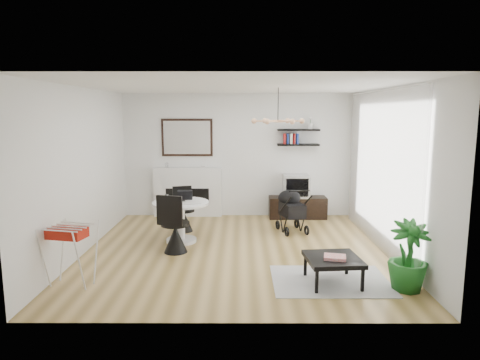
{
  "coord_description": "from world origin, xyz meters",
  "views": [
    {
      "loc": [
        0.09,
        -6.9,
        2.3
      ],
      "look_at": [
        0.07,
        0.4,
        1.14
      ],
      "focal_mm": 32.0,
      "sensor_mm": 36.0,
      "label": 1
    }
  ],
  "objects_px": {
    "stroller": "(291,212)",
    "coffee_table": "(333,260)",
    "potted_plant": "(408,256)",
    "fireplace": "(188,186)",
    "tv_console": "(297,207)",
    "dining_table": "(181,216)",
    "crt_tv": "(296,186)",
    "drying_rack": "(71,254)"
  },
  "relations": [
    {
      "from": "crt_tv",
      "to": "stroller",
      "type": "distance_m",
      "value": 1.14
    },
    {
      "from": "tv_console",
      "to": "stroller",
      "type": "bearing_deg",
      "value": -103.83
    },
    {
      "from": "drying_rack",
      "to": "crt_tv",
      "type": "bearing_deg",
      "value": 59.39
    },
    {
      "from": "tv_console",
      "to": "fireplace",
      "type": "bearing_deg",
      "value": 176.44
    },
    {
      "from": "dining_table",
      "to": "coffee_table",
      "type": "xyz_separation_m",
      "value": [
        2.31,
        -1.88,
        -0.15
      ]
    },
    {
      "from": "stroller",
      "to": "coffee_table",
      "type": "relative_size",
      "value": 1.17
    },
    {
      "from": "dining_table",
      "to": "potted_plant",
      "type": "relative_size",
      "value": 1.08
    },
    {
      "from": "fireplace",
      "to": "stroller",
      "type": "height_order",
      "value": "fireplace"
    },
    {
      "from": "fireplace",
      "to": "dining_table",
      "type": "xyz_separation_m",
      "value": [
        0.12,
        -1.93,
        -0.2
      ]
    },
    {
      "from": "crt_tv",
      "to": "dining_table",
      "type": "relative_size",
      "value": 0.56
    },
    {
      "from": "fireplace",
      "to": "potted_plant",
      "type": "bearing_deg",
      "value": -50.16
    },
    {
      "from": "stroller",
      "to": "coffee_table",
      "type": "xyz_separation_m",
      "value": [
        0.26,
        -2.59,
        -0.05
      ]
    },
    {
      "from": "potted_plant",
      "to": "fireplace",
      "type": "bearing_deg",
      "value": 129.84
    },
    {
      "from": "fireplace",
      "to": "potted_plant",
      "type": "relative_size",
      "value": 2.34
    },
    {
      "from": "crt_tv",
      "to": "coffee_table",
      "type": "height_order",
      "value": "crt_tv"
    },
    {
      "from": "dining_table",
      "to": "coffee_table",
      "type": "height_order",
      "value": "dining_table"
    },
    {
      "from": "stroller",
      "to": "coffee_table",
      "type": "distance_m",
      "value": 2.61
    },
    {
      "from": "tv_console",
      "to": "crt_tv",
      "type": "height_order",
      "value": "crt_tv"
    },
    {
      "from": "tv_console",
      "to": "dining_table",
      "type": "height_order",
      "value": "dining_table"
    },
    {
      "from": "fireplace",
      "to": "drying_rack",
      "type": "relative_size",
      "value": 2.61
    },
    {
      "from": "stroller",
      "to": "dining_table",
      "type": "bearing_deg",
      "value": -175.62
    },
    {
      "from": "dining_table",
      "to": "crt_tv",
      "type": "bearing_deg",
      "value": 38.11
    },
    {
      "from": "tv_console",
      "to": "potted_plant",
      "type": "xyz_separation_m",
      "value": [
        0.93,
        -3.86,
        0.23
      ]
    },
    {
      "from": "dining_table",
      "to": "potted_plant",
      "type": "xyz_separation_m",
      "value": [
        3.23,
        -2.08,
        -0.02
      ]
    },
    {
      "from": "drying_rack",
      "to": "potted_plant",
      "type": "height_order",
      "value": "potted_plant"
    },
    {
      "from": "tv_console",
      "to": "drying_rack",
      "type": "distance_m",
      "value": 5.12
    },
    {
      "from": "dining_table",
      "to": "stroller",
      "type": "bearing_deg",
      "value": 19.12
    },
    {
      "from": "tv_console",
      "to": "coffee_table",
      "type": "relative_size",
      "value": 1.62
    },
    {
      "from": "fireplace",
      "to": "tv_console",
      "type": "xyz_separation_m",
      "value": [
        2.42,
        -0.15,
        -0.45
      ]
    },
    {
      "from": "drying_rack",
      "to": "potted_plant",
      "type": "xyz_separation_m",
      "value": [
        4.43,
        -0.13,
        0.03
      ]
    },
    {
      "from": "fireplace",
      "to": "tv_console",
      "type": "relative_size",
      "value": 1.74
    },
    {
      "from": "stroller",
      "to": "tv_console",
      "type": "bearing_deg",
      "value": 61.42
    },
    {
      "from": "coffee_table",
      "to": "potted_plant",
      "type": "xyz_separation_m",
      "value": [
        0.93,
        -0.2,
        0.13
      ]
    },
    {
      "from": "coffee_table",
      "to": "potted_plant",
      "type": "distance_m",
      "value": 0.96
    },
    {
      "from": "tv_console",
      "to": "stroller",
      "type": "distance_m",
      "value": 1.11
    },
    {
      "from": "crt_tv",
      "to": "dining_table",
      "type": "height_order",
      "value": "crt_tv"
    },
    {
      "from": "dining_table",
      "to": "potted_plant",
      "type": "height_order",
      "value": "potted_plant"
    },
    {
      "from": "stroller",
      "to": "potted_plant",
      "type": "distance_m",
      "value": 3.04
    },
    {
      "from": "crt_tv",
      "to": "stroller",
      "type": "height_order",
      "value": "crt_tv"
    },
    {
      "from": "tv_console",
      "to": "stroller",
      "type": "xyz_separation_m",
      "value": [
        -0.26,
        -1.07,
        0.15
      ]
    },
    {
      "from": "tv_console",
      "to": "coffee_table",
      "type": "bearing_deg",
      "value": -90.0
    },
    {
      "from": "stroller",
      "to": "fireplace",
      "type": "bearing_deg",
      "value": 135.75
    }
  ]
}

